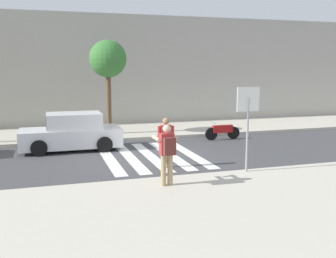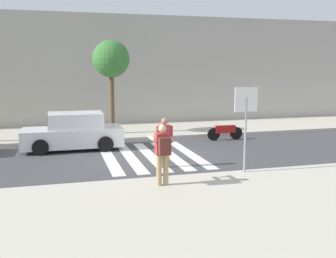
% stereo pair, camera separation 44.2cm
% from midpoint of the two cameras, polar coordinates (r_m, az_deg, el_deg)
% --- Properties ---
extents(ground_plane, '(120.00, 120.00, 0.00)m').
position_cam_midpoint_polar(ground_plane, '(15.19, -3.23, -4.10)').
color(ground_plane, '#424244').
extents(sidewalk_near, '(60.00, 6.00, 0.14)m').
position_cam_midpoint_polar(sidewalk_near, '(9.51, 6.03, -11.74)').
color(sidewalk_near, beige).
rests_on(sidewalk_near, ground).
extents(sidewalk_far, '(60.00, 4.80, 0.14)m').
position_cam_midpoint_polar(sidewalk_far, '(20.94, -7.21, -0.34)').
color(sidewalk_far, beige).
rests_on(sidewalk_far, ground).
extents(building_facade_far, '(56.00, 4.00, 6.44)m').
position_cam_midpoint_polar(building_facade_far, '(25.02, -9.13, 8.36)').
color(building_facade_far, '#ADA89E').
rests_on(building_facade_far, ground).
extents(crosswalk_stripe_0, '(0.44, 5.20, 0.01)m').
position_cam_midpoint_polar(crosswalk_stripe_0, '(15.09, -9.34, -4.28)').
color(crosswalk_stripe_0, silver).
rests_on(crosswalk_stripe_0, ground).
extents(crosswalk_stripe_1, '(0.44, 5.20, 0.01)m').
position_cam_midpoint_polar(crosswalk_stripe_1, '(15.21, -6.35, -4.10)').
color(crosswalk_stripe_1, silver).
rests_on(crosswalk_stripe_1, ground).
extents(crosswalk_stripe_2, '(0.44, 5.20, 0.01)m').
position_cam_midpoint_polar(crosswalk_stripe_2, '(15.38, -3.41, -3.92)').
color(crosswalk_stripe_2, silver).
rests_on(crosswalk_stripe_2, ground).
extents(crosswalk_stripe_3, '(0.44, 5.20, 0.01)m').
position_cam_midpoint_polar(crosswalk_stripe_3, '(15.58, -0.55, -3.73)').
color(crosswalk_stripe_3, silver).
rests_on(crosswalk_stripe_3, ground).
extents(crosswalk_stripe_4, '(0.44, 5.20, 0.01)m').
position_cam_midpoint_polar(crosswalk_stripe_4, '(15.82, 2.24, -3.54)').
color(crosswalk_stripe_4, silver).
rests_on(crosswalk_stripe_4, ground).
extents(stop_sign, '(0.76, 0.08, 2.68)m').
position_cam_midpoint_polar(stop_sign, '(12.46, 10.52, 2.68)').
color(stop_sign, gray).
rests_on(stop_sign, sidewalk_near).
extents(photographer_with_backpack, '(0.60, 0.85, 1.72)m').
position_cam_midpoint_polar(photographer_with_backpack, '(10.89, -1.30, -3.01)').
color(photographer_with_backpack, tan).
rests_on(photographer_with_backpack, sidewalk_near).
extents(pedestrian_crossing, '(0.58, 0.26, 1.72)m').
position_cam_midpoint_polar(pedestrian_crossing, '(13.42, -1.25, -1.57)').
color(pedestrian_crossing, tan).
rests_on(pedestrian_crossing, ground).
extents(parked_car_white, '(4.10, 1.92, 1.55)m').
position_cam_midpoint_polar(parked_car_white, '(16.90, -14.51, -0.53)').
color(parked_car_white, white).
rests_on(parked_car_white, ground).
extents(motorcycle, '(1.76, 0.60, 0.87)m').
position_cam_midpoint_polar(motorcycle, '(18.89, 7.24, -0.30)').
color(motorcycle, black).
rests_on(motorcycle, ground).
extents(street_tree_center, '(1.82, 1.82, 4.61)m').
position_cam_midpoint_polar(street_tree_center, '(19.67, -9.37, 9.86)').
color(street_tree_center, brown).
rests_on(street_tree_center, sidewalk_far).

